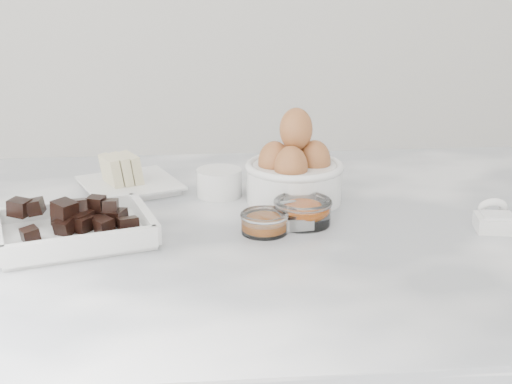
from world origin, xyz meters
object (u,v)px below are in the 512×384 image
(sugar_ramekin, at_px, (219,181))
(honey_bowl, at_px, (264,222))
(chocolate_dish, at_px, (74,225))
(zest_bowl, at_px, (303,211))
(egg_bowl, at_px, (294,171))
(salt_spoon, at_px, (495,219))
(butter_plate, at_px, (128,178))
(vanilla_spoon, at_px, (291,217))

(sugar_ramekin, xyz_separation_m, honey_bowl, (0.06, -0.17, -0.01))
(chocolate_dish, xyz_separation_m, zest_bowl, (0.32, 0.04, -0.00))
(egg_bowl, bearing_deg, honey_bowl, -114.35)
(zest_bowl, height_order, salt_spoon, salt_spoon)
(butter_plate, distance_m, vanilla_spoon, 0.31)
(sugar_ramekin, bearing_deg, egg_bowl, -16.95)
(honey_bowl, bearing_deg, zest_bowl, 27.01)
(honey_bowl, bearing_deg, sugar_ramekin, 108.38)
(chocolate_dish, xyz_separation_m, sugar_ramekin, (0.21, 0.18, 0.00))
(sugar_ramekin, height_order, egg_bowl, egg_bowl)
(chocolate_dish, xyz_separation_m, vanilla_spoon, (0.31, 0.03, -0.01))
(sugar_ramekin, bearing_deg, zest_bowl, -50.56)
(egg_bowl, relative_size, vanilla_spoon, 2.39)
(chocolate_dish, relative_size, butter_plate, 1.27)
(egg_bowl, xyz_separation_m, salt_spoon, (0.27, -0.15, -0.03))
(butter_plate, xyz_separation_m, zest_bowl, (0.27, -0.18, 0.00))
(butter_plate, height_order, honey_bowl, butter_plate)
(zest_bowl, distance_m, vanilla_spoon, 0.02)
(sugar_ramekin, relative_size, egg_bowl, 0.47)
(honey_bowl, bearing_deg, salt_spoon, -2.39)
(chocolate_dish, bearing_deg, zest_bowl, 6.48)
(egg_bowl, xyz_separation_m, honey_bowl, (-0.06, -0.14, -0.03))
(zest_bowl, bearing_deg, salt_spoon, -9.15)
(salt_spoon, bearing_deg, sugar_ramekin, 154.57)
(zest_bowl, height_order, vanilla_spoon, zest_bowl)
(egg_bowl, xyz_separation_m, zest_bowl, (-0.00, -0.11, -0.03))
(honey_bowl, height_order, zest_bowl, zest_bowl)
(vanilla_spoon, bearing_deg, chocolate_dish, -174.16)
(sugar_ramekin, xyz_separation_m, vanilla_spoon, (0.10, -0.15, -0.01))
(chocolate_dish, relative_size, zest_bowl, 2.84)
(butter_plate, xyz_separation_m, egg_bowl, (0.27, -0.08, 0.03))
(egg_bowl, distance_m, zest_bowl, 0.11)
(chocolate_dish, height_order, butter_plate, butter_plate)
(salt_spoon, bearing_deg, zest_bowl, 170.85)
(honey_bowl, bearing_deg, egg_bowl, 65.65)
(egg_bowl, bearing_deg, chocolate_dish, -156.45)
(egg_bowl, bearing_deg, vanilla_spoon, -100.24)
(sugar_ramekin, distance_m, vanilla_spoon, 0.18)
(chocolate_dish, bearing_deg, honey_bowl, 1.42)
(honey_bowl, bearing_deg, chocolate_dish, -178.58)
(zest_bowl, bearing_deg, honey_bowl, -152.99)
(zest_bowl, bearing_deg, sugar_ramekin, 129.44)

